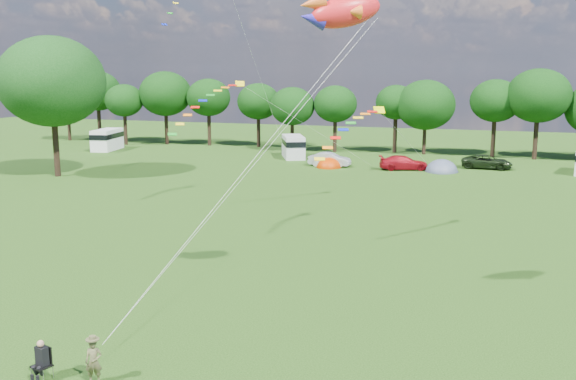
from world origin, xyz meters
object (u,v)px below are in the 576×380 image
(campervan_a, at_px, (107,139))
(tent_greyblue, at_px, (442,171))
(tent_orange, at_px, (329,167))
(campervan_b, at_px, (293,146))
(big_tree, at_px, (52,82))
(camp_chair, at_px, (42,356))
(car_c, at_px, (404,163))
(kite_flyer, at_px, (94,362))
(fish_kite, at_px, (339,11))
(car_d, at_px, (487,162))
(car_b, at_px, (330,159))

(campervan_a, xyz_separation_m, tent_greyblue, (42.13, -4.67, -1.40))
(tent_orange, bearing_deg, campervan_a, 169.87)
(campervan_b, bearing_deg, big_tree, 113.49)
(tent_orange, distance_m, camp_chair, 48.45)
(big_tree, distance_m, car_c, 35.35)
(campervan_a, relative_size, tent_greyblue, 1.57)
(kite_flyer, bearing_deg, fish_kite, 31.06)
(campervan_a, xyz_separation_m, tent_orange, (30.62, -5.47, -1.40))
(car_d, relative_size, tent_orange, 1.80)
(fish_kite, bearing_deg, tent_orange, 75.68)
(tent_orange, distance_m, kite_flyer, 48.28)
(car_b, height_order, tent_greyblue, car_b)
(big_tree, distance_m, car_d, 43.95)
(car_c, xyz_separation_m, tent_orange, (-7.69, -0.91, -0.70))
(tent_greyblue, bearing_deg, big_tree, -157.62)
(camp_chair, bearing_deg, car_c, 101.36)
(car_b, height_order, car_d, car_b)
(campervan_b, distance_m, fish_kite, 49.90)
(kite_flyer, bearing_deg, car_c, 63.73)
(fish_kite, bearing_deg, camp_chair, -161.78)
(car_c, bearing_deg, kite_flyer, 158.71)
(car_b, distance_m, camp_chair, 49.27)
(kite_flyer, relative_size, camp_chair, 1.08)
(big_tree, xyz_separation_m, campervan_a, (-7.16, 19.08, -7.60))
(tent_orange, height_order, fish_kite, fish_kite)
(campervan_b, bearing_deg, car_b, -156.72)
(car_c, height_order, campervan_a, campervan_a)
(car_b, relative_size, tent_greyblue, 1.14)
(tent_orange, bearing_deg, kite_flyer, -84.53)
(kite_flyer, height_order, camp_chair, kite_flyer)
(car_b, distance_m, fish_kite, 43.61)
(car_c, distance_m, campervan_b, 14.48)
(tent_orange, xyz_separation_m, fish_kite, (10.67, -39.80, 12.34))
(tent_orange, bearing_deg, campervan_b, 134.36)
(tent_orange, bearing_deg, fish_kite, -74.99)
(car_b, bearing_deg, camp_chair, -176.64)
(car_b, xyz_separation_m, campervan_a, (-30.47, 4.65, 0.69))
(car_d, relative_size, tent_greyblue, 1.43)
(car_d, relative_size, kite_flyer, 3.42)
(tent_greyblue, distance_m, fish_kite, 42.44)
(car_c, bearing_deg, fish_kite, 166.50)
(big_tree, height_order, kite_flyer, big_tree)
(campervan_b, relative_size, tent_greyblue, 1.56)
(big_tree, distance_m, campervan_a, 21.75)
(car_c, xyz_separation_m, tent_greyblue, (3.83, -0.11, -0.70))
(campervan_b, xyz_separation_m, camp_chair, (8.69, -54.35, -0.54))
(campervan_a, bearing_deg, car_c, -106.78)
(big_tree, relative_size, camp_chair, 9.44)
(car_d, xyz_separation_m, camp_chair, (-12.95, -52.72, 0.13))
(kite_flyer, relative_size, fish_kite, 0.45)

